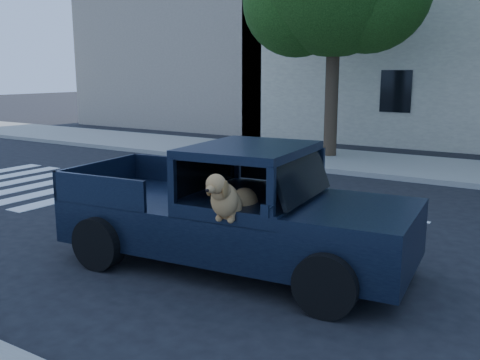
{
  "coord_description": "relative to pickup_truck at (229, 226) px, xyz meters",
  "views": [
    {
      "loc": [
        3.09,
        -7.24,
        2.95
      ],
      "look_at": [
        -0.83,
        -1.08,
        1.47
      ],
      "focal_mm": 40.0,
      "sensor_mm": 36.0,
      "label": 1
    }
  ],
  "objects": [
    {
      "name": "building_left",
      "position": [
        -13.73,
        17.21,
        3.36
      ],
      "size": [
        12.0,
        6.0,
        8.0
      ],
      "primitive_type": "cube",
      "color": "tan",
      "rests_on": "ground"
    },
    {
      "name": "crosswalk",
      "position": [
        -7.98,
        2.21,
        -0.64
      ],
      "size": [
        5.5,
        4.0,
        0.01
      ],
      "primitive_type": null,
      "color": "silver",
      "rests_on": "ground"
    },
    {
      "name": "pickup_truck",
      "position": [
        0.0,
        0.0,
        0.0
      ],
      "size": [
        5.48,
        2.89,
        1.9
      ],
      "rotation": [
        0.0,
        0.0,
        0.1
      ],
      "color": "black",
      "rests_on": "ground"
    },
    {
      "name": "far_sidewalk",
      "position": [
        1.27,
        9.91,
        -0.57
      ],
      "size": [
        60.0,
        4.0,
        0.15
      ],
      "primitive_type": "cube",
      "color": "gray",
      "rests_on": "ground"
    },
    {
      "name": "ground",
      "position": [
        1.27,
        0.71,
        -0.64
      ],
      "size": [
        120.0,
        120.0,
        0.0
      ],
      "primitive_type": "plane",
      "color": "black",
      "rests_on": "ground"
    }
  ]
}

